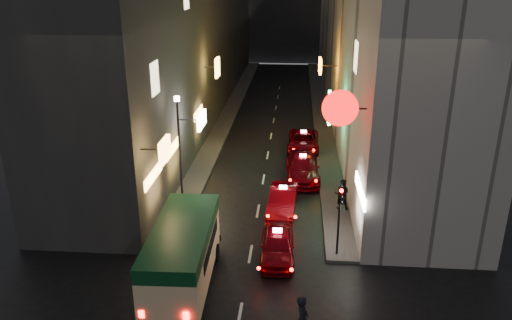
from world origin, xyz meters
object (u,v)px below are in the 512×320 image
(taxi_near, at_px, (277,243))
(lamp_post, at_px, (179,145))
(pedestrian_crossing, at_px, (302,316))
(minibus, at_px, (183,249))
(traffic_light, at_px, (340,205))

(taxi_near, bearing_deg, lamp_post, 139.27)
(pedestrian_crossing, distance_m, lamp_post, 12.41)
(minibus, height_order, traffic_light, traffic_light)
(traffic_light, bearing_deg, taxi_near, -176.52)
(minibus, bearing_deg, lamp_post, 103.02)
(minibus, distance_m, pedestrian_crossing, 5.77)
(taxi_near, distance_m, pedestrian_crossing, 5.61)
(lamp_post, bearing_deg, taxi_near, -40.73)
(minibus, relative_size, pedestrian_crossing, 3.10)
(minibus, xyz_separation_m, traffic_light, (6.53, 2.68, 0.93))
(pedestrian_crossing, xyz_separation_m, lamp_post, (-6.56, 10.19, 2.67))
(traffic_light, bearing_deg, lamp_post, 151.09)
(pedestrian_crossing, relative_size, traffic_light, 0.60)
(lamp_post, bearing_deg, pedestrian_crossing, -57.22)
(minibus, bearing_deg, taxi_near, 33.58)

